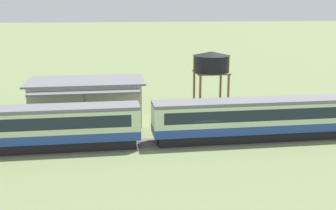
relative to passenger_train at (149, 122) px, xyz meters
name	(u,v)px	position (x,y,z in m)	size (l,w,h in m)	color
ground_plane	(205,143)	(5.20, -0.46, -2.18)	(600.00, 600.00, 0.00)	#707F51
passenger_train	(149,122)	(0.00, 0.00, 0.00)	(88.26, 3.03, 3.93)	#234293
railway_track	(141,145)	(-0.77, 0.00, -2.17)	(163.37, 3.60, 0.04)	#665B51
station_building	(87,101)	(-5.96, 8.74, 0.21)	(12.55, 8.20, 4.73)	beige
water_tower	(211,63)	(9.16, 13.00, 3.57)	(4.65, 4.65, 7.14)	brown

